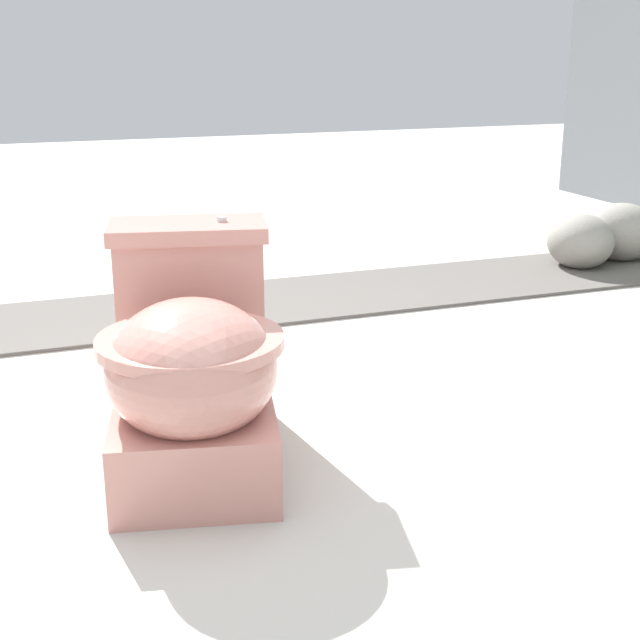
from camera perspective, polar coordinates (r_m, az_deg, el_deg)
ground_plane at (r=2.06m, az=-6.03°, el=-8.90°), size 14.00×14.00×0.00m
gravel_strip at (r=3.25m, az=-2.75°, el=1.26°), size 0.56×8.00×0.01m
toilet at (r=1.98m, az=-8.17°, el=-3.13°), size 0.70×0.50×0.52m
boulder_near at (r=3.87m, az=16.32°, el=4.86°), size 0.40×0.37×0.23m
boulder_far at (r=4.05m, az=18.70°, el=5.35°), size 0.39×0.39×0.25m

